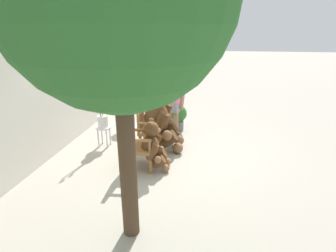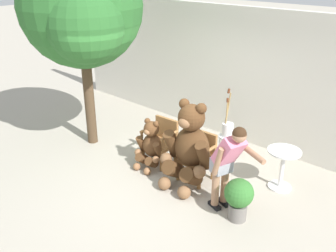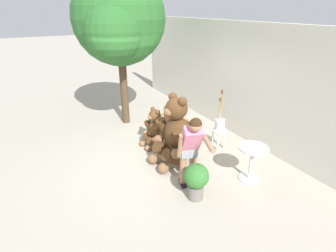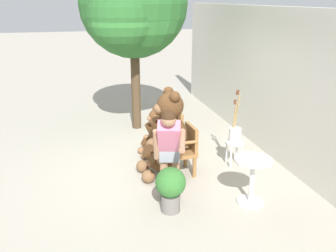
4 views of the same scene
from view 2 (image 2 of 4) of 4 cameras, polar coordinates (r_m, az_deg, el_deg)
The scene contains 12 objects.
ground_plane at distance 6.81m, azimuth -0.83°, elevation -7.98°, with size 60.00×60.00×0.00m, color #A8A091.
back_wall at distance 8.01m, azimuth 11.10°, elevation 7.51°, with size 10.00×0.16×2.80m, color silver.
wooden_chair_left at distance 7.14m, azimuth -1.03°, elevation -2.16°, with size 0.59×0.55×0.86m.
wooden_chair_right at distance 6.62m, azimuth 4.59°, elevation -4.45°, with size 0.59×0.55×0.86m.
teddy_bear_large at distance 6.30m, azimuth 3.23°, elevation -3.01°, with size 0.92×0.88×1.53m.
teddy_bear_small at distance 6.95m, azimuth -2.67°, elevation -2.87°, with size 0.58×0.56×0.97m.
person_visitor at distance 5.63m, azimuth 9.06°, elevation -5.06°, with size 0.87×0.49×1.50m.
white_stool at distance 7.46m, azimuth 8.96°, elevation -2.21°, with size 0.34×0.34×0.46m.
brush_bucket at distance 7.34m, azimuth 9.07°, elevation -0.19°, with size 0.22×0.22×0.95m.
round_side_table at distance 6.62m, azimuth 17.05°, elevation -5.67°, with size 0.56×0.56×0.72m.
patio_tree at distance 7.41m, azimuth -13.03°, elevation 16.92°, with size 2.46×2.34×4.00m.
potted_plant at distance 5.73m, azimuth 10.73°, elevation -10.53°, with size 0.44×0.44×0.68m.
Camera 2 is at (4.00, -4.19, 3.59)m, focal length 40.00 mm.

